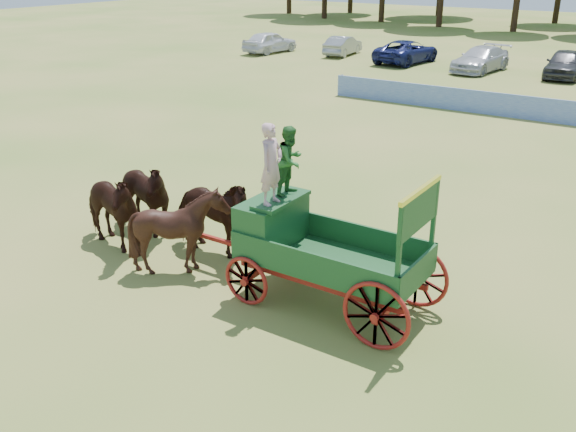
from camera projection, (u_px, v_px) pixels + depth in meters
The scene contains 6 objects.
ground at pixel (507, 328), 12.76m from camera, with size 160.00×160.00×0.00m, color #9E8847.
horse_lead_left at pixel (107, 209), 15.90m from camera, with size 1.11×2.43×2.05m, color black.
horse_lead_right at pixel (140, 196), 16.75m from camera, with size 1.11×2.43×2.05m, color black.
horse_wheel_left at pixel (180, 231), 14.68m from camera, with size 1.66×1.86×2.05m, color black.
horse_wheel_right at pixel (211, 215), 15.53m from camera, with size 1.11×2.43×2.05m, color black.
farm_dray at pixel (302, 226), 13.37m from camera, with size 5.99×2.00×3.83m.
Camera 1 is at (2.43, -11.55, 6.89)m, focal length 40.00 mm.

